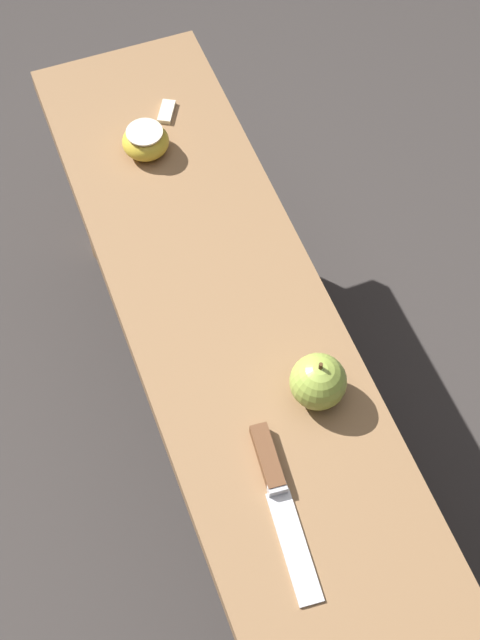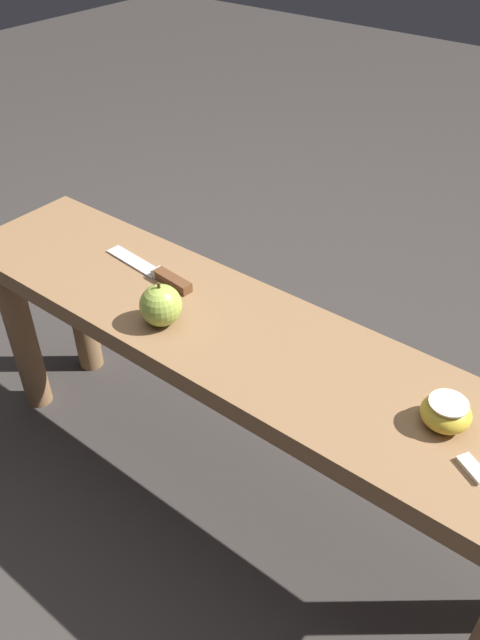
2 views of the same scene
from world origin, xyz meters
name	(u,v)px [view 2 (image 2 of 2)]	position (x,y,z in m)	size (l,w,h in m)	color
ground_plane	(234,490)	(0.00, 0.00, 0.00)	(8.00, 8.00, 0.00)	#383330
wooden_bench	(233,368)	(0.00, 0.00, 0.39)	(1.30, 0.30, 0.49)	olive
knife	(160,275)	(-0.22, 0.04, 0.49)	(0.24, 0.05, 0.02)	silver
apple_whole	(161,305)	(-0.11, -0.07, 0.53)	(0.08, 0.08, 0.09)	#9EB747
apple_cut	(446,413)	(0.40, 0.02, 0.51)	(0.08, 0.08, 0.05)	gold
apple_slice_near_knife	(473,469)	(0.47, -0.04, 0.49)	(0.05, 0.04, 0.01)	beige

